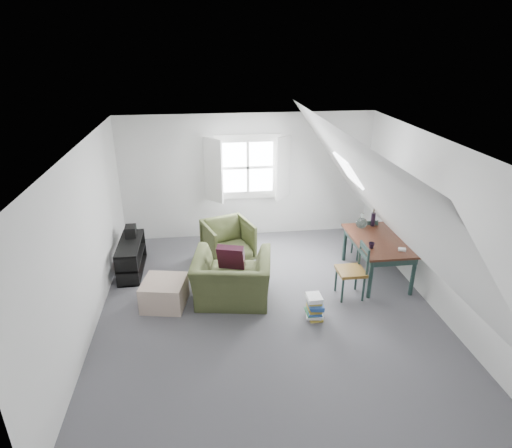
{
  "coord_description": "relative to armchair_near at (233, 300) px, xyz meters",
  "views": [
    {
      "loc": [
        -0.86,
        -5.41,
        3.78
      ],
      "look_at": [
        -0.1,
        0.6,
        1.15
      ],
      "focal_mm": 30.0,
      "sensor_mm": 36.0,
      "label": 1
    }
  ],
  "objects": [
    {
      "name": "floor",
      "position": [
        0.51,
        -0.29,
        0.0
      ],
      "size": [
        5.5,
        5.5,
        0.0
      ],
      "primitive_type": "plane",
      "color": "#4D4C52",
      "rests_on": "ground"
    },
    {
      "name": "ceiling",
      "position": [
        0.51,
        -0.29,
        2.5
      ],
      "size": [
        5.5,
        5.5,
        0.0
      ],
      "primitive_type": "plane",
      "rotation": [
        3.14,
        0.0,
        0.0
      ],
      "color": "white",
      "rests_on": "wall_back"
    },
    {
      "name": "wall_back",
      "position": [
        0.51,
        2.46,
        1.25
      ],
      "size": [
        5.0,
        0.0,
        5.0
      ],
      "primitive_type": "plane",
      "rotation": [
        1.57,
        0.0,
        0.0
      ],
      "color": "silver",
      "rests_on": "ground"
    },
    {
      "name": "wall_front",
      "position": [
        0.51,
        -3.04,
        1.25
      ],
      "size": [
        5.0,
        0.0,
        5.0
      ],
      "primitive_type": "plane",
      "rotation": [
        -1.57,
        0.0,
        0.0
      ],
      "color": "silver",
      "rests_on": "ground"
    },
    {
      "name": "wall_left",
      "position": [
        -1.99,
        -0.29,
        1.25
      ],
      "size": [
        0.0,
        5.5,
        5.5
      ],
      "primitive_type": "plane",
      "rotation": [
        1.57,
        0.0,
        1.57
      ],
      "color": "silver",
      "rests_on": "ground"
    },
    {
      "name": "wall_right",
      "position": [
        3.01,
        -0.29,
        1.25
      ],
      "size": [
        0.0,
        5.5,
        5.5
      ],
      "primitive_type": "plane",
      "rotation": [
        1.57,
        0.0,
        -1.57
      ],
      "color": "silver",
      "rests_on": "ground"
    },
    {
      "name": "slope_left",
      "position": [
        -1.04,
        -0.29,
        1.78
      ],
      "size": [
        3.19,
        5.5,
        4.48
      ],
      "primitive_type": "plane",
      "rotation": [
        0.0,
        2.19,
        0.0
      ],
      "color": "white",
      "rests_on": "wall_left"
    },
    {
      "name": "slope_right",
      "position": [
        2.06,
        -0.29,
        1.78
      ],
      "size": [
        3.19,
        5.5,
        4.48
      ],
      "primitive_type": "plane",
      "rotation": [
        0.0,
        -2.19,
        0.0
      ],
      "color": "white",
      "rests_on": "wall_right"
    },
    {
      "name": "dormer_window",
      "position": [
        0.51,
        2.38,
        1.45
      ],
      "size": [
        1.71,
        0.35,
        1.3
      ],
      "color": "white",
      "rests_on": "wall_back"
    },
    {
      "name": "skylight",
      "position": [
        2.06,
        1.01,
        1.75
      ],
      "size": [
        0.35,
        0.75,
        0.47
      ],
      "primitive_type": "cube",
      "rotation": [
        0.0,
        0.95,
        0.0
      ],
      "color": "white",
      "rests_on": "slope_right"
    },
    {
      "name": "armchair_near",
      "position": [
        0.0,
        0.0,
        0.0
      ],
      "size": [
        1.32,
        1.2,
        0.76
      ],
      "primitive_type": "imported",
      "rotation": [
        0.0,
        0.0,
        2.98
      ],
      "color": "#3C4421",
      "rests_on": "floor"
    },
    {
      "name": "armchair_far",
      "position": [
        0.03,
        1.36,
        0.0
      ],
      "size": [
        1.03,
        1.04,
        0.75
      ],
      "primitive_type": "imported",
      "rotation": [
        0.0,
        0.0,
        0.32
      ],
      "color": "#3C4421",
      "rests_on": "floor"
    },
    {
      "name": "throw_pillow",
      "position": [
        0.0,
        0.15,
        0.68
      ],
      "size": [
        0.46,
        0.35,
        0.43
      ],
      "primitive_type": "cube",
      "rotation": [
        0.31,
        0.0,
        -0.29
      ],
      "color": "#390F20",
      "rests_on": "armchair_near"
    },
    {
      "name": "ottoman",
      "position": [
        -1.04,
        0.0,
        0.21
      ],
      "size": [
        0.73,
        0.73,
        0.42
      ],
      "primitive_type": "cube",
      "rotation": [
        0.0,
        0.0,
        -0.19
      ],
      "color": "tan",
      "rests_on": "floor"
    },
    {
      "name": "dining_table",
      "position": [
        2.49,
        0.43,
        0.61
      ],
      "size": [
        0.85,
        1.42,
        0.71
      ],
      "rotation": [
        0.0,
        0.0,
        0.08
      ],
      "color": "#361A11",
      "rests_on": "floor"
    },
    {
      "name": "demijohn",
      "position": [
        2.34,
        0.88,
        0.82
      ],
      "size": [
        0.2,
        0.2,
        0.28
      ],
      "rotation": [
        0.0,
        0.0,
        -0.03
      ],
      "color": "silver",
      "rests_on": "dining_table"
    },
    {
      "name": "vase_twigs",
      "position": [
        2.59,
        0.98,
        0.84
      ],
      "size": [
        0.08,
        0.09,
        0.61
      ],
      "rotation": [
        0.0,
        0.0,
        0.38
      ],
      "color": "black",
      "rests_on": "dining_table"
    },
    {
      "name": "cup",
      "position": [
        2.24,
        0.13,
        0.71
      ],
      "size": [
        0.1,
        0.1,
        0.09
      ],
      "primitive_type": "imported",
      "rotation": [
        0.0,
        0.0,
        -0.04
      ],
      "color": "black",
      "rests_on": "dining_table"
    },
    {
      "name": "paper_box",
      "position": [
        2.69,
        -0.02,
        0.73
      ],
      "size": [
        0.13,
        0.11,
        0.04
      ],
      "primitive_type": "cube",
      "rotation": [
        0.0,
        0.0,
        -0.36
      ],
      "color": "white",
      "rests_on": "dining_table"
    },
    {
      "name": "dining_chair_far",
      "position": [
        2.54,
        1.14,
        0.42
      ],
      "size": [
        0.37,
        0.37,
        0.8
      ],
      "rotation": [
        0.0,
        0.0,
        3.31
      ],
      "color": "brown",
      "rests_on": "floor"
    },
    {
      "name": "dining_chair_near",
      "position": [
        1.88,
        -0.11,
        0.46
      ],
      "size": [
        0.42,
        0.42,
        0.89
      ],
      "rotation": [
        0.0,
        0.0,
        -1.83
      ],
      "color": "brown",
      "rests_on": "floor"
    },
    {
      "name": "media_shelf",
      "position": [
        -1.69,
        1.1,
        0.25
      ],
      "size": [
        0.37,
        1.1,
        0.57
      ],
      "rotation": [
        0.0,
        0.0,
        -0.0
      ],
      "color": "black",
      "rests_on": "floor"
    },
    {
      "name": "electronics_box",
      "position": [
        -1.69,
        1.39,
        0.65
      ],
      "size": [
        0.2,
        0.26,
        0.21
      ],
      "primitive_type": "cube",
      "rotation": [
        0.0,
        0.0,
        0.05
      ],
      "color": "black",
      "rests_on": "media_shelf"
    },
    {
      "name": "magazine_stack",
      "position": [
        1.15,
        -0.62,
        0.18
      ],
      "size": [
        0.27,
        0.33,
        0.37
      ],
      "rotation": [
        0.0,
        0.0,
        0.02
      ],
      "color": "#B29933",
      "rests_on": "floor"
    }
  ]
}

